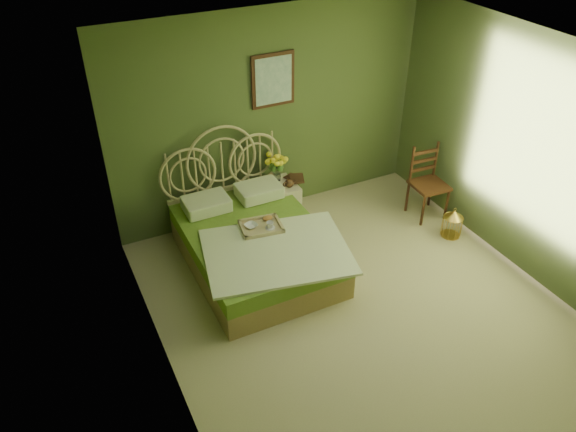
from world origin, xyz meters
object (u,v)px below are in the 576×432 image
nightstand (277,196)px  birdcage (452,224)px  chair (426,177)px  bed (254,243)px

nightstand → birdcage: size_ratio=2.62×
chair → birdcage: (0.00, -0.59, -0.35)m
bed → chair: bed is taller
chair → birdcage: 0.68m
bed → nightstand: bed is taller
birdcage → chair: bearing=90.0°
nightstand → chair: 1.90m
nightstand → birdcage: (1.76, -1.28, -0.17)m
chair → nightstand: bearing=161.9°
bed → chair: 2.40m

